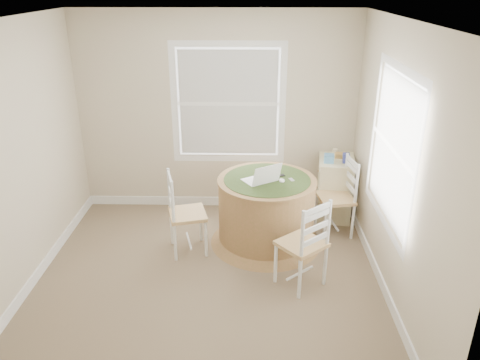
{
  "coord_description": "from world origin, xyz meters",
  "views": [
    {
      "loc": [
        0.43,
        -4.07,
        2.92
      ],
      "look_at": [
        0.33,
        0.45,
        0.96
      ],
      "focal_mm": 35.0,
      "sensor_mm": 36.0,
      "label": 1
    }
  ],
  "objects_px": {
    "chair_right": "(336,198)",
    "corner_chest": "(334,188)",
    "round_table": "(266,208)",
    "laptop": "(261,179)",
    "chair_near": "(302,243)",
    "chair_left": "(188,214)"
  },
  "relations": [
    {
      "from": "corner_chest",
      "to": "chair_left",
      "type": "bearing_deg",
      "value": -145.86
    },
    {
      "from": "chair_left",
      "to": "laptop",
      "type": "distance_m",
      "value": 0.92
    },
    {
      "from": "chair_left",
      "to": "chair_right",
      "type": "distance_m",
      "value": 1.8
    },
    {
      "from": "chair_left",
      "to": "chair_right",
      "type": "relative_size",
      "value": 1.0
    },
    {
      "from": "round_table",
      "to": "laptop",
      "type": "xyz_separation_m",
      "value": [
        -0.07,
        -0.06,
        0.4
      ]
    },
    {
      "from": "laptop",
      "to": "corner_chest",
      "type": "height_order",
      "value": "laptop"
    },
    {
      "from": "round_table",
      "to": "laptop",
      "type": "relative_size",
      "value": 2.82
    },
    {
      "from": "laptop",
      "to": "chair_near",
      "type": "bearing_deg",
      "value": 84.61
    },
    {
      "from": "laptop",
      "to": "corner_chest",
      "type": "distance_m",
      "value": 1.32
    },
    {
      "from": "round_table",
      "to": "corner_chest",
      "type": "relative_size",
      "value": 1.64
    },
    {
      "from": "round_table",
      "to": "laptop",
      "type": "bearing_deg",
      "value": -156.85
    },
    {
      "from": "chair_left",
      "to": "chair_right",
      "type": "xyz_separation_m",
      "value": [
        1.74,
        0.46,
        0.0
      ]
    },
    {
      "from": "corner_chest",
      "to": "laptop",
      "type": "bearing_deg",
      "value": -134.62
    },
    {
      "from": "chair_right",
      "to": "laptop",
      "type": "xyz_separation_m",
      "value": [
        -0.91,
        -0.31,
        0.37
      ]
    },
    {
      "from": "round_table",
      "to": "chair_right",
      "type": "height_order",
      "value": "chair_right"
    },
    {
      "from": "round_table",
      "to": "chair_near",
      "type": "distance_m",
      "value": 0.89
    },
    {
      "from": "chair_near",
      "to": "corner_chest",
      "type": "relative_size",
      "value": 1.18
    },
    {
      "from": "round_table",
      "to": "chair_left",
      "type": "height_order",
      "value": "chair_left"
    },
    {
      "from": "chair_left",
      "to": "corner_chest",
      "type": "height_order",
      "value": "chair_left"
    },
    {
      "from": "chair_near",
      "to": "corner_chest",
      "type": "xyz_separation_m",
      "value": [
        0.58,
        1.53,
        -0.07
      ]
    },
    {
      "from": "chair_near",
      "to": "corner_chest",
      "type": "distance_m",
      "value": 1.64
    },
    {
      "from": "chair_right",
      "to": "corner_chest",
      "type": "xyz_separation_m",
      "value": [
        0.07,
        0.46,
        -0.07
      ]
    }
  ]
}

